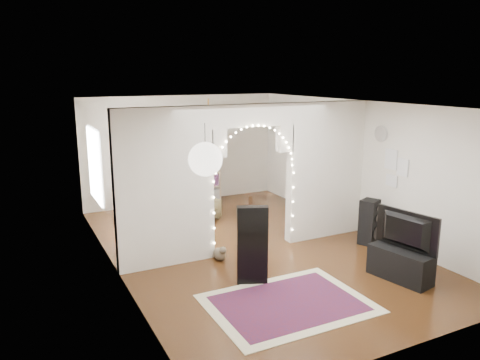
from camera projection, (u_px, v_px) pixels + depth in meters
name	position (u px, v px, depth m)	size (l,w,h in m)	color
floor	(252.00, 248.00, 8.83)	(7.50, 7.50, 0.00)	black
ceiling	(252.00, 104.00, 8.23)	(5.00, 7.50, 0.02)	white
wall_back	(182.00, 150.00, 11.80)	(5.00, 0.02, 2.70)	silver
wall_front	(409.00, 243.00, 5.26)	(5.00, 0.02, 2.70)	silver
wall_left	(114.00, 194.00, 7.44)	(0.02, 7.50, 2.70)	silver
wall_right	(359.00, 167.00, 9.63)	(0.02, 7.50, 2.70)	silver
divider_wall	(252.00, 174.00, 8.51)	(5.00, 0.20, 2.70)	silver
fairy_lights	(255.00, 169.00, 8.37)	(1.64, 0.04, 1.60)	#FFEABF
window	(95.00, 165.00, 8.98)	(0.04, 1.20, 1.40)	white
wall_clock	(381.00, 134.00, 8.93)	(0.31, 0.31, 0.03)	white
picture_frames	(394.00, 168.00, 8.71)	(0.02, 0.50, 0.70)	white
paper_lantern	(205.00, 159.00, 5.41)	(0.40, 0.40, 0.40)	white
ceiling_fan	(208.00, 113.00, 10.04)	(1.10, 1.10, 0.30)	#CA9043
area_rug	(288.00, 303.00, 6.69)	(2.26, 1.70, 0.02)	maroon
guitar_case	(252.00, 245.00, 7.24)	(0.48, 0.16, 1.25)	black
acoustic_guitar	(250.00, 240.00, 7.95)	(0.44, 0.28, 1.04)	tan
tabby_cat	(220.00, 254.00, 8.23)	(0.21, 0.46, 0.31)	brown
floor_speaker	(369.00, 222.00, 8.98)	(0.43, 0.41, 0.88)	black
media_console	(400.00, 265.00, 7.44)	(0.40, 1.00, 0.50)	black
tv	(403.00, 231.00, 7.31)	(1.07, 0.14, 0.62)	black
bookcase	(191.00, 174.00, 11.77)	(1.48, 0.38, 1.52)	beige
dining_table	(163.00, 187.00, 10.68)	(1.21, 0.81, 0.76)	olive
flower_vase	(163.00, 180.00, 10.64)	(0.18, 0.18, 0.19)	silver
dining_chair_left	(187.00, 200.00, 11.37)	(0.47, 0.48, 0.44)	brown
dining_chair_right	(206.00, 209.00, 10.56)	(0.50, 0.52, 0.47)	brown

